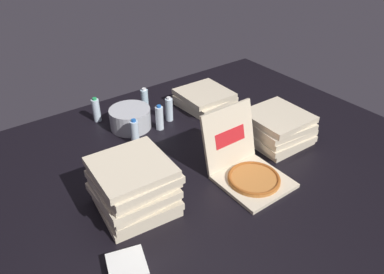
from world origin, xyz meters
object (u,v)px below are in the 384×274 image
open_pizza_box (246,167)px  water_bottle_2 (96,110)px  pizza_stack_left_near (134,186)px  water_bottle_3 (159,118)px  pizza_stack_center_far (205,99)px  water_bottle_4 (169,109)px  water_bottle_1 (135,132)px  napkin_pile (127,267)px  ice_bucket (130,118)px  pizza_stack_left_mid (277,128)px  water_bottle_0 (145,100)px

open_pizza_box → water_bottle_2: (-0.45, 1.21, 0.02)m
pizza_stack_left_near → water_bottle_3: pizza_stack_left_near is taller
water_bottle_2 → water_bottle_3: size_ratio=1.00×
open_pizza_box → pizza_stack_center_far: bearing=66.9°
pizza_stack_left_near → pizza_stack_center_far: bearing=34.0°
water_bottle_3 → water_bottle_4: (0.13, 0.07, 0.00)m
water_bottle_1 → water_bottle_4: (0.38, 0.14, 0.00)m
pizza_stack_left_near → pizza_stack_center_far: pizza_stack_left_near is taller
water_bottle_3 → napkin_pile: (-0.81, -0.99, -0.07)m
pizza_stack_center_far → napkin_pile: bearing=-140.6°
water_bottle_4 → pizza_stack_left_near: bearing=-134.7°
ice_bucket → water_bottle_2: 0.30m
pizza_stack_left_mid → water_bottle_1: 1.01m
pizza_stack_left_mid → pizza_stack_left_near: size_ratio=1.01×
pizza_stack_left_near → water_bottle_3: bearing=48.5°
water_bottle_1 → water_bottle_4: same height
water_bottle_0 → napkin_pile: size_ratio=1.14×
open_pizza_box → pizza_stack_center_far: size_ratio=1.17×
water_bottle_0 → water_bottle_3: (-0.06, -0.32, 0.00)m
open_pizza_box → ice_bucket: bearing=106.7°
pizza_stack_left_mid → water_bottle_1: bearing=145.7°
ice_bucket → water_bottle_2: bearing=123.9°
pizza_stack_left_mid → pizza_stack_left_near: pizza_stack_left_near is taller
pizza_stack_left_near → ice_bucket: (0.39, 0.78, -0.07)m
pizza_stack_left_near → water_bottle_1: (0.31, 0.56, -0.06)m
water_bottle_3 → water_bottle_1: bearing=-164.3°
water_bottle_2 → water_bottle_3: (0.33, -0.40, 0.00)m
water_bottle_4 → pizza_stack_left_mid: bearing=-57.3°
ice_bucket → pizza_stack_left_near: bearing=-116.7°
water_bottle_3 → water_bottle_4: same height
ice_bucket → napkin_pile: bearing=-119.2°
ice_bucket → water_bottle_3: bearing=-41.9°
pizza_stack_left_near → water_bottle_2: bearing=77.5°
water_bottle_3 → pizza_stack_left_near: bearing=-131.5°
water_bottle_1 → napkin_pile: water_bottle_1 is taller
pizza_stack_left_near → open_pizza_box: bearing=-14.9°
open_pizza_box → napkin_pile: (-0.93, -0.18, -0.05)m
pizza_stack_left_near → water_bottle_4: bearing=45.3°
pizza_stack_center_far → water_bottle_1: bearing=-168.2°
water_bottle_1 → water_bottle_2: same height
pizza_stack_center_far → water_bottle_0: size_ratio=2.13×
open_pizza_box → pizza_stack_left_mid: size_ratio=1.12×
ice_bucket → water_bottle_1: size_ratio=1.55×
ice_bucket → water_bottle_2: (-0.16, 0.25, 0.02)m
open_pizza_box → water_bottle_4: bearing=89.5°
water_bottle_0 → water_bottle_3: same height
open_pizza_box → water_bottle_4: open_pizza_box is taller
water_bottle_1 → water_bottle_3: bearing=15.7°
water_bottle_0 → water_bottle_2: 0.40m
water_bottle_4 → pizza_stack_center_far: bearing=3.3°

